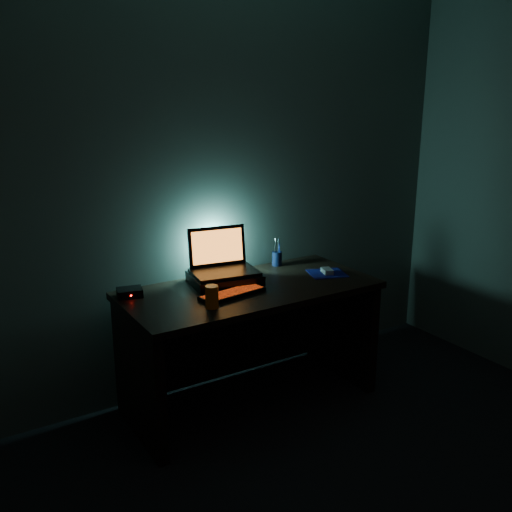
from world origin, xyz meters
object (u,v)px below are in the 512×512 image
(keyboard, at_px, (232,294))
(juice_glass, at_px, (212,297))
(pen_cup, at_px, (277,259))
(laptop, at_px, (222,262))
(router, at_px, (130,292))
(mouse, at_px, (327,271))

(keyboard, bearing_deg, juice_glass, -158.40)
(pen_cup, bearing_deg, laptop, -169.08)
(laptop, bearing_deg, pen_cup, 19.66)
(laptop, height_order, router, laptop)
(keyboard, height_order, juice_glass, juice_glass)
(mouse, relative_size, juice_glass, 0.77)
(keyboard, height_order, router, router)
(router, bearing_deg, juice_glass, -39.71)
(keyboard, relative_size, juice_glass, 3.32)
(mouse, distance_m, pen_cup, 0.36)
(mouse, xyz_separation_m, pen_cup, (-0.17, 0.32, 0.03))
(laptop, distance_m, keyboard, 0.30)
(mouse, relative_size, router, 0.60)
(juice_glass, height_order, router, juice_glass)
(juice_glass, bearing_deg, pen_cup, 32.50)
(mouse, distance_m, juice_glass, 0.90)
(mouse, xyz_separation_m, juice_glass, (-0.89, -0.14, 0.04))
(keyboard, bearing_deg, pen_cup, 24.96)
(laptop, relative_size, router, 2.64)
(laptop, bearing_deg, router, -174.03)
(mouse, xyz_separation_m, router, (-1.20, 0.26, 0.00))
(router, bearing_deg, laptop, 9.61)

